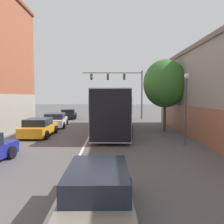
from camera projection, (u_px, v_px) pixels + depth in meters
The scene contains 9 objects.
lane_center_line at pixel (90, 136), 16.88m from camera, with size 0.14×44.11×0.01m.
bus at pixel (113, 108), 18.93m from camera, with size 3.28×12.14×3.55m.
hatchback_foreground at pixel (97, 196), 5.36m from camera, with size 1.95×4.34×1.27m.
parked_car_left_near at pixel (68, 114), 29.60m from camera, with size 2.43×4.32×1.28m.
parked_car_left_mid at pixel (56, 120), 21.86m from camera, with size 2.45×4.64×1.35m.
parked_car_left_far at pixel (39, 128), 16.64m from camera, with size 2.11×4.15×1.37m.
traffic_signal_gantry at pixel (122, 83), 28.58m from camera, with size 7.89×0.36×6.38m.
street_lamp at pixel (186, 104), 13.29m from camera, with size 0.32×0.32×4.43m.
street_tree_near at pixel (165, 84), 18.57m from camera, with size 3.70×3.33×6.16m.
Camera 1 is at (1.54, -0.67, 3.07)m, focal length 35.00 mm.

